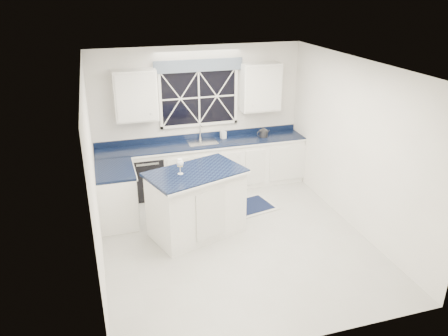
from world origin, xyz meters
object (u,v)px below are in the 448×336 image
object	(u,v)px
soap_bottle	(223,133)
kettle	(263,132)
faucet	(200,132)
dishwasher	(147,175)
wine_glass	(180,164)
island	(196,203)

from	to	relation	value
soap_bottle	kettle	bearing A→B (deg)	-10.16
faucet	kettle	world-z (taller)	faucet
kettle	dishwasher	bearing A→B (deg)	176.77
kettle	faucet	bearing A→B (deg)	167.79
soap_bottle	dishwasher	bearing A→B (deg)	-174.73
faucet	wine_glass	world-z (taller)	wine_glass
dishwasher	kettle	bearing A→B (deg)	0.07
faucet	soap_bottle	xyz separation A→B (m)	(0.44, -0.05, -0.05)
kettle	wine_glass	xyz separation A→B (m)	(-1.98, -1.63, 0.22)
wine_glass	island	bearing A→B (deg)	7.56
island	wine_glass	bearing A→B (deg)	168.73
faucet	soap_bottle	size ratio (longest dim) A/B	1.44
dishwasher	wine_glass	bearing A→B (deg)	-78.15
island	faucet	bearing A→B (deg)	55.00
kettle	soap_bottle	bearing A→B (deg)	166.54
faucet	island	size ratio (longest dim) A/B	0.18
dishwasher	island	distance (m)	1.71
wine_glass	soap_bottle	bearing A→B (deg)	55.91
faucet	island	xyz separation A→B (m)	(-0.52, -1.79, -0.56)
island	kettle	distance (m)	2.42
dishwasher	soap_bottle	xyz separation A→B (m)	(1.54, 0.14, 0.63)
faucet	soap_bottle	distance (m)	0.45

